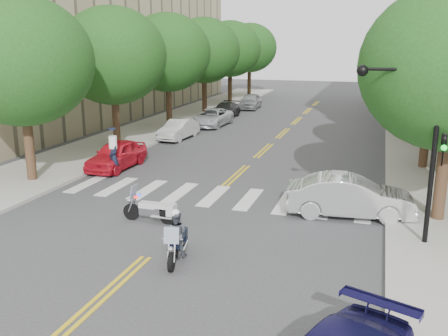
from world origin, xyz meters
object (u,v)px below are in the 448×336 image
at_px(motorcycle_parked, 154,210).
at_px(officer_standing, 114,157).
at_px(motorcycle_police, 176,237).
at_px(convertible, 350,196).

height_order(motorcycle_parked, officer_standing, officer_standing).
distance_m(motorcycle_police, officer_standing, 10.43).
xyz_separation_m(motorcycle_parked, convertible, (6.73, 2.82, 0.31)).
bearing_deg(motorcycle_parked, motorcycle_police, -143.38).
bearing_deg(motorcycle_police, motorcycle_parked, -65.14).
bearing_deg(convertible, officer_standing, 71.44).
relative_size(motorcycle_police, motorcycle_parked, 0.96).
relative_size(motorcycle_parked, officer_standing, 1.10).
relative_size(motorcycle_police, convertible, 0.42).
height_order(motorcycle_police, officer_standing, officer_standing).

